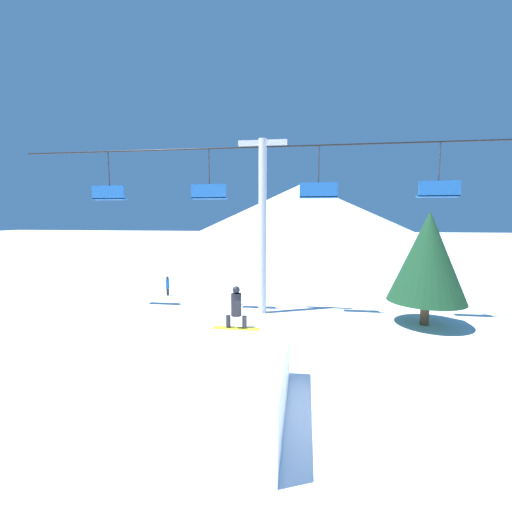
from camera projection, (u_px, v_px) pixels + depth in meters
ground_plane at (272, 405)px, 9.00m from camera, size 220.00×220.00×0.00m
mountain_ridge at (303, 209)px, 93.49m from camera, size 61.76×61.76×14.15m
snow_ramp at (226, 383)px, 8.50m from camera, size 2.96×4.47×1.61m
snowboarder at (236, 308)px, 10.11m from camera, size 1.40×0.31×1.29m
chairlift at (262, 208)px, 17.04m from camera, size 25.67×0.44×8.74m
pine_tree_near at (428, 257)px, 15.36m from camera, size 3.38×3.38×5.21m
distant_skier at (168, 285)px, 21.52m from camera, size 0.24×0.24×1.23m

